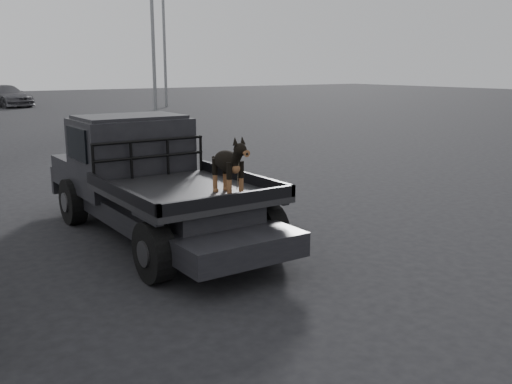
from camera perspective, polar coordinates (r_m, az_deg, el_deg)
ground at (r=6.56m, az=-5.96°, el=-10.64°), size 120.00×120.00×0.00m
flatbed_ute at (r=8.80m, az=-9.83°, el=-1.58°), size 2.00×5.40×0.92m
ute_cab at (r=9.50m, az=-12.44°, el=4.86°), size 1.72×1.30×0.88m
headache_rack at (r=8.84m, az=-10.55°, el=3.31°), size 1.80×0.08×0.55m
dog at (r=7.49m, az=-2.83°, el=2.62°), size 0.32×0.60×0.74m
distant_car_b at (r=41.13m, az=-23.76°, el=8.79°), size 3.13×5.12×1.39m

